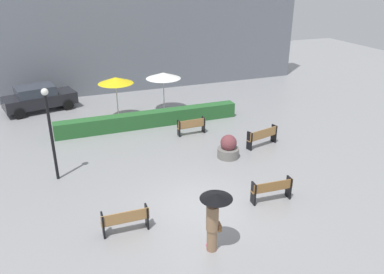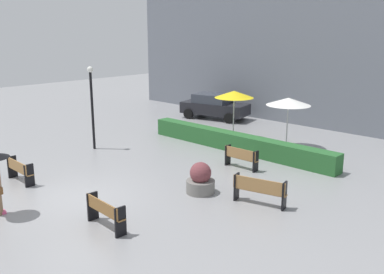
% 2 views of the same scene
% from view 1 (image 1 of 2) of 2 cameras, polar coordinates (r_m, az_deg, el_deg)
% --- Properties ---
extents(ground_plane, '(60.00, 60.00, 0.00)m').
position_cam_1_polar(ground_plane, '(14.47, 1.11, -10.18)').
color(ground_plane, gray).
extents(bench_far_right, '(1.79, 0.74, 0.92)m').
position_cam_1_polar(bench_far_right, '(19.22, 10.41, 0.17)').
color(bench_far_right, '#9E7242').
rests_on(bench_far_right, ground).
extents(bench_near_left, '(1.58, 0.38, 0.85)m').
position_cam_1_polar(bench_near_left, '(13.10, -9.84, -11.95)').
color(bench_near_left, '#9E7242').
rests_on(bench_near_left, ground).
extents(bench_back_row, '(1.53, 0.37, 0.86)m').
position_cam_1_polar(bench_back_row, '(20.28, -0.08, 1.71)').
color(bench_back_row, '#9E7242').
rests_on(bench_back_row, ground).
extents(bench_near_right, '(1.61, 0.44, 0.87)m').
position_cam_1_polar(bench_near_right, '(14.80, 11.74, -7.52)').
color(bench_near_right, olive).
rests_on(bench_near_right, ground).
extents(pedestrian_with_umbrella, '(0.99, 0.99, 2.02)m').
position_cam_1_polar(pedestrian_with_umbrella, '(11.76, 3.27, -11.31)').
color(pedestrian_with_umbrella, '#8C6B4C').
rests_on(pedestrian_with_umbrella, ground).
extents(planter_pot, '(1.01, 1.01, 1.11)m').
position_cam_1_polar(planter_pot, '(17.89, 5.40, -1.62)').
color(planter_pot, slate).
rests_on(planter_pot, ground).
extents(lamp_post, '(0.28, 0.28, 3.91)m').
position_cam_1_polar(lamp_post, '(16.18, -20.29, 1.63)').
color(lamp_post, black).
rests_on(lamp_post, ground).
extents(patio_umbrella_yellow, '(1.98, 1.98, 2.54)m').
position_cam_1_polar(patio_umbrella_yellow, '(22.18, -11.24, 8.21)').
color(patio_umbrella_yellow, silver).
rests_on(patio_umbrella_yellow, ground).
extents(patio_umbrella_white, '(2.08, 2.08, 2.45)m').
position_cam_1_polar(patio_umbrella_white, '(23.23, -4.27, 9.05)').
color(patio_umbrella_white, silver).
rests_on(patio_umbrella_white, ground).
extents(hedge_strip, '(10.19, 0.70, 0.83)m').
position_cam_1_polar(hedge_strip, '(21.55, -6.29, 2.65)').
color(hedge_strip, '#28602D').
rests_on(hedge_strip, ground).
extents(building_facade, '(28.00, 1.20, 9.89)m').
position_cam_1_polar(building_facade, '(27.72, -11.70, 16.63)').
color(building_facade, slate).
rests_on(building_facade, ground).
extents(parked_car, '(4.49, 2.74, 1.57)m').
position_cam_1_polar(parked_car, '(25.60, -21.74, 5.42)').
color(parked_car, black).
rests_on(parked_car, ground).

